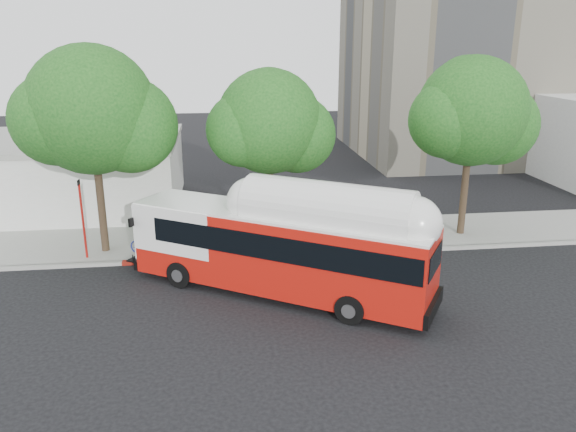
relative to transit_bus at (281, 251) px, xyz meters
name	(u,v)px	position (x,y,z in m)	size (l,w,h in m)	color
ground	(309,291)	(1.14, 0.02, -1.82)	(120.00, 120.00, 0.00)	black
sidewalk	(289,237)	(1.14, 6.52, -1.74)	(60.00, 5.00, 0.15)	gray
curb_strip	(295,255)	(1.14, 3.92, -1.74)	(60.00, 0.30, 0.15)	gray
red_curb_segment	(232,258)	(-1.86, 3.92, -1.74)	(10.00, 0.32, 0.16)	maroon
street_tree_left	(103,115)	(-7.39, 5.58, 4.79)	(6.67, 5.80, 9.74)	#2D2116
street_tree_mid	(277,126)	(0.54, 6.08, 4.09)	(5.75, 5.00, 8.62)	#2D2116
street_tree_right	(480,115)	(10.58, 5.88, 4.44)	(6.21, 5.40, 9.18)	#2D2116
low_commercial_bldg	(43,173)	(-12.86, 14.02, 0.33)	(16.20, 10.20, 4.25)	silver
transit_bus	(281,251)	(0.00, 0.00, 0.00)	(12.31, 8.92, 3.89)	#B9150C
signal_pole	(83,220)	(-8.56, 4.64, 0.16)	(0.11, 0.37, 3.86)	red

